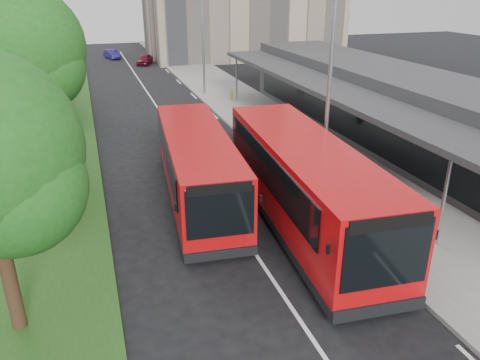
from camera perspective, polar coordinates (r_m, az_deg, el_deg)
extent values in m
plane|color=black|center=(16.82, 0.17, -6.47)|extent=(120.00, 120.00, 0.00)
cube|color=gray|center=(36.47, -0.76, 9.95)|extent=(5.00, 80.00, 0.15)
cube|color=#1D4A17|center=(34.98, -21.73, 7.72)|extent=(5.00, 80.00, 0.10)
cube|color=silver|center=(30.42, -8.80, 6.91)|extent=(0.12, 70.00, 0.01)
cube|color=silver|center=(16.51, 13.46, -7.77)|extent=(0.12, 2.00, 0.01)
cube|color=silver|center=(21.25, 5.24, -0.03)|extent=(0.12, 2.00, 0.01)
cube|color=silver|center=(26.51, 0.15, 4.78)|extent=(0.12, 2.00, 0.01)
cube|color=silver|center=(32.02, -3.25, 7.95)|extent=(0.12, 2.00, 0.01)
cube|color=silver|center=(37.69, -5.67, 10.16)|extent=(0.12, 2.00, 0.01)
cube|color=silver|center=(43.45, -7.48, 11.78)|extent=(0.12, 2.00, 0.01)
cube|color=silver|center=(49.26, -8.87, 13.01)|extent=(0.12, 2.00, 0.01)
cube|color=silver|center=(55.11, -9.98, 13.97)|extent=(0.12, 2.00, 0.01)
cube|color=silver|center=(61.00, -10.88, 14.75)|extent=(0.12, 2.00, 0.01)
cube|color=#303032|center=(27.63, 17.06, 8.83)|extent=(5.00, 26.00, 4.00)
cube|color=black|center=(26.38, 12.41, 7.77)|extent=(0.06, 24.00, 2.20)
cube|color=#303032|center=(25.38, 10.18, 11.30)|extent=(2.80, 26.00, 0.25)
cylinder|color=gray|center=(16.53, 23.52, -2.67)|extent=(0.12, 0.12, 3.30)
cylinder|color=gray|center=(35.18, -0.43, 12.09)|extent=(0.12, 0.12, 3.30)
cylinder|color=#332014|center=(12.94, -26.43, -10.04)|extent=(0.36, 0.36, 3.47)
sphere|color=#185416|center=(11.45, -25.76, -0.75)|extent=(3.16, 3.16, 3.16)
cylinder|color=#332014|center=(23.87, -23.34, 5.91)|extent=(0.36, 0.36, 4.07)
sphere|color=#185416|center=(23.18, -24.80, 14.65)|extent=(5.17, 5.17, 5.17)
sphere|color=#185416|center=(22.85, -22.98, 12.47)|extent=(3.70, 3.70, 3.70)
sphere|color=#185416|center=(23.81, -25.65, 13.09)|extent=(4.07, 4.07, 4.07)
cylinder|color=#332014|center=(35.61, -22.06, 10.65)|extent=(0.36, 0.36, 3.38)
sphere|color=#185416|center=(35.17, -22.82, 15.52)|extent=(4.30, 4.30, 4.30)
sphere|color=#185416|center=(34.82, -21.65, 14.35)|extent=(3.07, 3.07, 3.07)
sphere|color=#185416|center=(35.76, -23.46, 14.64)|extent=(3.38, 3.38, 3.38)
cylinder|color=gray|center=(18.65, 10.72, 9.80)|extent=(0.16, 0.16, 8.00)
cylinder|color=gray|center=(37.21, -4.52, 16.51)|extent=(0.16, 0.16, 8.00)
cube|color=#B30910|center=(16.75, 7.83, -0.08)|extent=(3.46, 11.27, 2.80)
cube|color=black|center=(17.33, 7.59, -4.26)|extent=(3.48, 11.29, 0.32)
cube|color=black|center=(12.20, 17.49, -8.78)|extent=(2.38, 0.23, 1.85)
cube|color=black|center=(21.57, 2.52, 6.64)|extent=(2.32, 0.22, 1.38)
cube|color=black|center=(16.42, 3.16, 1.51)|extent=(0.75, 9.50, 1.27)
cube|color=black|center=(17.35, 11.68, 2.26)|extent=(0.75, 9.50, 1.27)
cube|color=black|center=(13.10, 16.65, -14.93)|extent=(2.64, 0.27, 0.37)
cube|color=black|center=(11.76, 18.03, -5.06)|extent=(2.22, 0.20, 0.37)
cube|color=black|center=(11.60, 10.70, -8.28)|extent=(0.09, 0.09, 0.26)
cube|color=black|center=(13.01, 22.76, -6.14)|extent=(0.09, 0.09, 0.26)
cylinder|color=black|center=(14.05, 8.63, -11.00)|extent=(0.39, 0.97, 0.95)
cylinder|color=black|center=(14.96, 16.65, -9.52)|extent=(0.39, 0.97, 0.95)
cylinder|color=black|center=(20.07, 0.97, 0.11)|extent=(0.39, 0.97, 0.95)
cylinder|color=black|center=(20.71, 6.92, 0.68)|extent=(0.39, 0.97, 0.95)
cube|color=#B30910|center=(18.78, -5.24, 1.97)|extent=(3.22, 10.04, 2.49)
cube|color=black|center=(19.24, -5.11, -1.42)|extent=(3.24, 10.07, 0.28)
cube|color=black|center=(14.19, -2.42, -4.02)|extent=(2.11, 0.24, 1.65)
cube|color=black|center=(23.33, -7.02, 7.13)|extent=(2.06, 0.23, 1.22)
cube|color=black|center=(18.78, -9.03, 3.23)|extent=(0.81, 8.43, 1.13)
cube|color=black|center=(19.07, -1.85, 3.82)|extent=(0.81, 8.43, 1.13)
cube|color=black|center=(14.89, -2.32, -9.05)|extent=(2.35, 0.29, 0.33)
cube|color=black|center=(13.83, -2.47, -1.09)|extent=(1.97, 0.22, 0.33)
cube|color=black|center=(14.12, -7.86, -3.31)|extent=(0.09, 0.09, 0.24)
cube|color=black|center=(14.53, 2.52, -2.31)|extent=(0.09, 0.09, 0.24)
cylinder|color=black|center=(16.27, -6.94, -6.05)|extent=(0.36, 0.87, 0.85)
cylinder|color=black|center=(16.54, -0.11, -5.34)|extent=(0.36, 0.87, 0.85)
cylinder|color=black|center=(22.07, -8.85, 1.85)|extent=(0.36, 0.87, 0.85)
cylinder|color=black|center=(22.28, -3.79, 2.28)|extent=(0.36, 0.87, 0.85)
cylinder|color=#342015|center=(27.72, 4.05, 6.70)|extent=(0.54, 0.54, 0.78)
cylinder|color=#FEB80D|center=(35.30, -1.02, 10.36)|extent=(0.16, 0.16, 0.87)
imported|color=#570C1C|center=(53.70, -11.53, 14.21)|extent=(2.37, 3.44, 1.09)
imported|color=navy|center=(58.80, -15.34, 14.58)|extent=(1.90, 3.34, 1.04)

